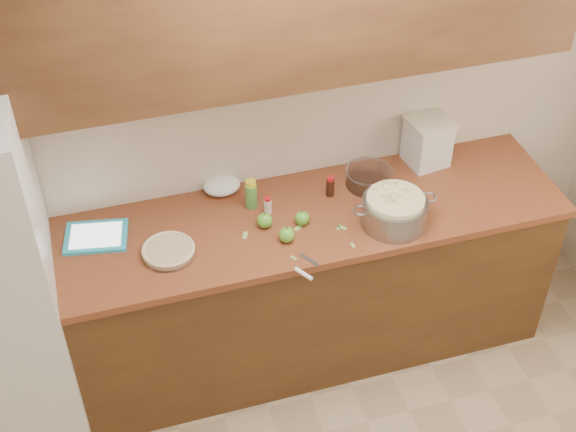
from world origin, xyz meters
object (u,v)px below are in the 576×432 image
object	(u,v)px
pie	(169,251)
flour_canister	(427,141)
colander	(394,211)
tablet	(96,237)

from	to	relation	value
pie	flour_canister	xyz separation A→B (m)	(1.37, 0.31, 0.11)
pie	colander	xyz separation A→B (m)	(1.04, -0.09, 0.05)
colander	flour_canister	xyz separation A→B (m)	(0.33, 0.39, 0.05)
pie	tablet	world-z (taller)	pie
pie	colander	bearing A→B (deg)	-4.77
pie	flour_canister	world-z (taller)	flour_canister
flour_canister	tablet	bearing A→B (deg)	-176.27
colander	tablet	xyz separation A→B (m)	(-1.34, 0.29, -0.06)
pie	colander	distance (m)	1.04
colander	flour_canister	distance (m)	0.52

